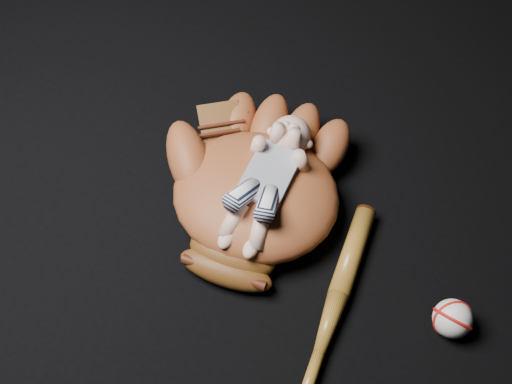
% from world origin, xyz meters
% --- Properties ---
extents(baseball_glove, '(0.50, 0.56, 0.16)m').
position_xyz_m(baseball_glove, '(-0.10, 0.11, 0.08)').
color(baseball_glove, brown).
rests_on(baseball_glove, ground).
extents(newborn_baby, '(0.18, 0.35, 0.14)m').
position_xyz_m(newborn_baby, '(-0.07, 0.11, 0.13)').
color(newborn_baby, '#DBA48D').
rests_on(newborn_baby, baseball_glove).
extents(baseball_bat, '(0.10, 0.47, 0.04)m').
position_xyz_m(baseball_bat, '(0.15, -0.03, 0.02)').
color(baseball_bat, '#8C5A1B').
rests_on(baseball_bat, ground).
extents(baseball, '(0.09, 0.09, 0.08)m').
position_xyz_m(baseball, '(0.37, 0.05, 0.04)').
color(baseball, silver).
rests_on(baseball, ground).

